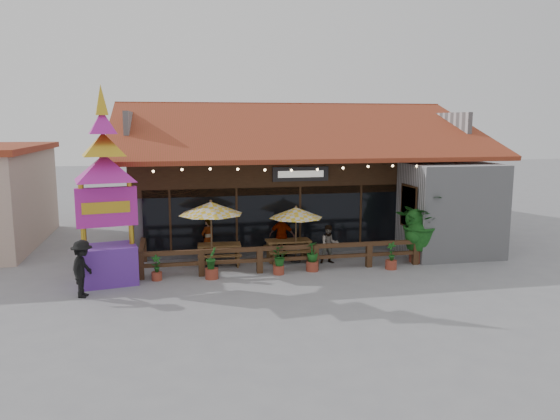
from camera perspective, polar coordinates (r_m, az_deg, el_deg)
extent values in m
plane|color=gray|center=(20.11, 4.71, -5.79)|extent=(100.00, 100.00, 0.00)
cube|color=#ADAEB2|center=(26.41, 0.55, 2.25)|extent=(14.00, 10.00, 4.00)
cube|color=#362211|center=(21.04, -0.57, 3.77)|extent=(11.00, 0.16, 1.60)
cube|color=black|center=(21.24, -0.55, -0.80)|extent=(10.00, 0.12, 2.40)
cube|color=#E7BD68|center=(21.44, -0.65, -0.71)|extent=(9.80, 0.05, 2.20)
cube|color=#ADAEB2|center=(22.32, 17.36, 0.04)|extent=(3.50, 2.70, 3.60)
cube|color=red|center=(21.35, 13.31, 0.36)|extent=(0.06, 1.20, 1.50)
cube|color=#362211|center=(21.35, 13.29, 0.36)|extent=(0.04, 1.34, 1.64)
cube|color=maroon|center=(22.81, 2.41, 8.46)|extent=(15.50, 7.05, 2.37)
cube|color=maroon|center=(29.65, -0.87, 8.63)|extent=(15.50, 7.05, 2.37)
cube|color=maroon|center=(26.23, 0.56, 11.00)|extent=(15.50, 0.30, 0.12)
cube|color=#ADAEB2|center=(25.70, -15.05, 7.79)|extent=(0.20, 9.00, 1.80)
cube|color=#ADAEB2|center=(28.51, 14.58, 7.91)|extent=(0.20, 9.00, 1.80)
cube|color=black|center=(21.13, 2.16, 3.79)|extent=(2.20, 0.10, 0.55)
cube|color=silver|center=(21.07, 2.20, 3.77)|extent=(1.80, 0.02, 0.25)
cube|color=#362211|center=(20.83, -11.40, -1.19)|extent=(0.08, 0.08, 2.40)
cube|color=#362211|center=(20.98, -4.56, -0.96)|extent=(0.08, 0.08, 2.40)
cube|color=#362211|center=(21.41, 2.10, -0.73)|extent=(0.08, 0.08, 2.40)
cube|color=#362211|center=(22.13, 8.40, -0.50)|extent=(0.08, 0.08, 2.40)
sphere|color=#FFD18C|center=(18.80, -13.10, 3.96)|extent=(0.09, 0.09, 0.09)
sphere|color=#FFD18C|center=(18.80, -10.21, 4.17)|extent=(0.09, 0.09, 0.09)
sphere|color=#FFD18C|center=(18.84, -7.31, 4.28)|extent=(0.09, 0.09, 0.09)
sphere|color=#FFD18C|center=(18.93, -4.43, 4.27)|extent=(0.09, 0.09, 0.09)
sphere|color=#FFD18C|center=(19.08, -1.59, 4.20)|extent=(0.09, 0.09, 0.09)
sphere|color=#FFD18C|center=(19.26, 1.20, 4.17)|extent=(0.09, 0.09, 0.09)
sphere|color=#FFD18C|center=(19.49, 3.93, 4.24)|extent=(0.09, 0.09, 0.09)
sphere|color=#FFD18C|center=(19.76, 6.60, 4.38)|extent=(0.09, 0.09, 0.09)
sphere|color=#FFD18C|center=(20.07, 9.19, 4.51)|extent=(0.09, 0.09, 0.09)
sphere|color=#FFD18C|center=(20.43, 11.69, 4.54)|extent=(0.09, 0.09, 0.09)
sphere|color=#FFD18C|center=(20.82, 14.10, 4.46)|extent=(0.09, 0.09, 0.09)
cube|color=#4D311B|center=(18.78, -14.34, -5.71)|extent=(0.20, 0.20, 0.90)
cube|color=#4D311B|center=(18.78, -8.21, -5.52)|extent=(0.20, 0.20, 0.90)
cube|color=#4D311B|center=(18.98, -2.14, -5.26)|extent=(0.20, 0.20, 0.90)
cube|color=#4D311B|center=(19.40, 3.72, -4.96)|extent=(0.20, 0.20, 0.90)
cube|color=#4D311B|center=(20.00, 9.27, -4.63)|extent=(0.20, 0.20, 0.90)
cube|color=#4D311B|center=(20.70, 13.96, -4.32)|extent=(0.20, 0.20, 0.90)
cube|color=#4D311B|center=(19.05, 0.53, -3.97)|extent=(9.80, 0.16, 0.14)
cube|color=#4D311B|center=(19.14, 0.53, -5.13)|extent=(9.80, 0.12, 0.12)
cube|color=#4D311B|center=(19.90, -14.21, -3.68)|extent=(0.16, 2.50, 0.14)
cube|color=#4D311B|center=(21.11, -14.03, -4.06)|extent=(0.20, 0.20, 0.90)
cylinder|color=brown|center=(19.70, -7.18, -2.69)|extent=(0.06, 0.06, 2.31)
cone|color=yellow|center=(19.52, -7.24, 0.21)|extent=(2.67, 2.67, 0.45)
sphere|color=brown|center=(19.48, -7.25, 0.94)|extent=(0.10, 0.10, 0.10)
cylinder|color=black|center=(19.96, -7.11, -5.85)|extent=(0.44, 0.44, 0.06)
cylinder|color=brown|center=(20.32, 1.67, -2.69)|extent=(0.05, 0.05, 2.01)
cone|color=yellow|center=(20.16, 1.68, -0.27)|extent=(2.09, 2.09, 0.39)
sphere|color=brown|center=(20.13, 1.68, 0.35)|extent=(0.09, 0.09, 0.09)
cylinder|color=black|center=(20.55, 1.66, -5.36)|extent=(0.38, 0.38, 0.05)
cube|color=brown|center=(20.18, -6.37, -3.63)|extent=(1.61, 0.83, 0.06)
cube|color=brown|center=(20.26, -8.31, -4.68)|extent=(0.12, 0.69, 0.73)
cube|color=brown|center=(20.29, -4.41, -4.59)|extent=(0.12, 0.69, 0.73)
cube|color=brown|center=(19.72, -6.31, -4.81)|extent=(1.59, 0.37, 0.05)
cube|color=brown|center=(20.77, -6.40, -4.10)|extent=(1.59, 0.37, 0.05)
cube|color=brown|center=(20.56, 0.86, -3.22)|extent=(1.66, 0.78, 0.06)
cube|color=brown|center=(20.50, -1.13, -4.36)|extent=(0.09, 0.73, 0.77)
cube|color=brown|center=(20.81, 2.81, -4.17)|extent=(0.09, 0.73, 0.77)
cube|color=brown|center=(20.08, 1.21, -4.43)|extent=(1.66, 0.30, 0.05)
cube|color=brown|center=(21.17, 0.52, -3.72)|extent=(1.66, 0.30, 0.05)
cube|color=#5C2999|center=(18.55, -17.38, -5.46)|extent=(1.88, 1.55, 1.26)
cube|color=#B82199|center=(18.18, -17.67, 0.30)|extent=(1.90, 0.61, 1.26)
cube|color=gold|center=(18.04, -17.72, 0.23)|extent=(1.45, 0.31, 0.37)
cylinder|color=gold|center=(18.31, -19.92, -0.42)|extent=(0.17, 0.17, 2.09)
cylinder|color=gold|center=(18.15, -15.34, -0.27)|extent=(0.17, 0.17, 2.09)
pyramid|color=#B82199|center=(18.01, -17.93, 5.58)|extent=(2.94, 2.94, 0.84)
pyramid|color=gold|center=(17.99, -18.03, 7.74)|extent=(2.08, 2.08, 0.73)
pyramid|color=#B82199|center=(17.99, -18.14, 9.91)|extent=(1.35, 1.35, 0.73)
pyramid|color=gold|center=(18.02, -18.27, 12.40)|extent=(0.61, 0.61, 0.94)
cylinder|color=brown|center=(21.16, 14.25, -4.59)|extent=(0.68, 0.68, 0.50)
imported|color=#1B5B1A|center=(20.90, 14.39, -1.20)|extent=(2.43, 2.37, 2.05)
sphere|color=#1B5B1A|center=(20.95, 14.90, -2.27)|extent=(0.68, 0.68, 0.68)
sphere|color=#1B5B1A|center=(21.01, 13.85, -1.56)|extent=(0.59, 0.59, 0.59)
imported|color=#362211|center=(20.73, -7.53, -3.04)|extent=(0.72, 0.68, 1.65)
imported|color=#362211|center=(20.25, 5.17, -3.59)|extent=(0.71, 0.55, 1.44)
imported|color=#362211|center=(20.89, 0.22, -2.74)|extent=(1.09, 0.86, 1.73)
imported|color=black|center=(17.34, -19.94, -5.79)|extent=(0.85, 1.23, 1.73)
cylinder|color=brown|center=(18.64, -12.75, -6.75)|extent=(0.35, 0.35, 0.28)
imported|color=#1B5B1A|center=(18.53, -12.80, -5.49)|extent=(0.34, 0.27, 0.57)
cylinder|color=brown|center=(18.49, -7.15, -6.61)|extent=(0.44, 0.44, 0.35)
imported|color=#1B5B1A|center=(18.35, -7.18, -4.99)|extent=(0.48, 0.51, 0.72)
cylinder|color=brown|center=(18.87, -0.14, -6.27)|extent=(0.38, 0.38, 0.31)
imported|color=#1B5B1A|center=(18.75, -0.14, -4.90)|extent=(0.75, 0.75, 0.63)
cylinder|color=brown|center=(19.31, 3.39, -5.88)|extent=(0.43, 0.43, 0.34)
imported|color=#1B5B1A|center=(19.18, 3.40, -4.37)|extent=(0.52, 0.52, 0.71)
cylinder|color=brown|center=(19.91, 11.52, -5.62)|extent=(0.40, 0.40, 0.32)
imported|color=#1B5B1A|center=(19.79, 11.57, -4.24)|extent=(0.37, 0.42, 0.66)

